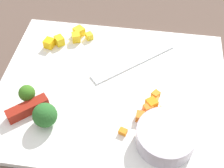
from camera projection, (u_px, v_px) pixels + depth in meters
name	position (u px, v px, depth m)	size (l,w,h in m)	color
ground_plane	(112.00, 91.00, 0.59)	(4.00, 4.00, 0.00)	brown
cutting_board	(112.00, 89.00, 0.58)	(0.43, 0.35, 0.01)	white
prep_bowl	(165.00, 137.00, 0.49)	(0.10, 0.10, 0.03)	#BBB4C4
chef_knife	(67.00, 91.00, 0.56)	(0.29, 0.25, 0.02)	silver
carrot_dice_0	(152.00, 103.00, 0.54)	(0.02, 0.02, 0.02)	orange
carrot_dice_1	(148.00, 108.00, 0.54)	(0.01, 0.01, 0.01)	orange
carrot_dice_2	(123.00, 132.00, 0.51)	(0.01, 0.01, 0.01)	orange
carrot_dice_3	(155.00, 100.00, 0.55)	(0.01, 0.01, 0.01)	orange
carrot_dice_4	(140.00, 116.00, 0.53)	(0.01, 0.02, 0.01)	orange
carrot_dice_5	(161.00, 111.00, 0.54)	(0.01, 0.01, 0.01)	orange
carrot_dice_6	(156.00, 95.00, 0.56)	(0.01, 0.01, 0.01)	orange
pepper_dice_0	(76.00, 37.00, 0.66)	(0.02, 0.02, 0.02)	yellow
pepper_dice_1	(89.00, 36.00, 0.66)	(0.01, 0.01, 0.01)	yellow
pepper_dice_2	(49.00, 43.00, 0.64)	(0.02, 0.02, 0.02)	yellow
pepper_dice_3	(79.00, 31.00, 0.67)	(0.02, 0.02, 0.02)	yellow
pepper_dice_4	(59.00, 41.00, 0.65)	(0.02, 0.02, 0.02)	yellow
broccoli_floret_0	(45.00, 115.00, 0.51)	(0.04, 0.04, 0.04)	#84C266
broccoli_floret_1	(27.00, 93.00, 0.54)	(0.03, 0.03, 0.04)	#94B35C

